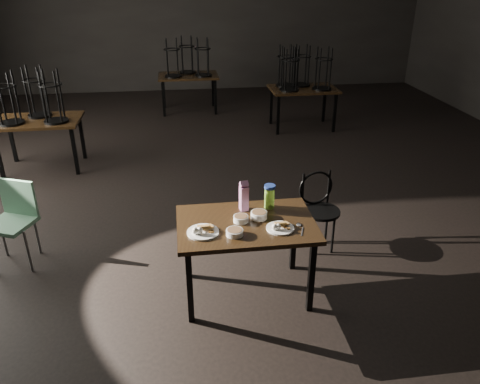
{
  "coord_description": "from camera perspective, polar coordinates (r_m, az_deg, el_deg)",
  "views": [
    {
      "loc": [
        -0.91,
        -5.51,
        2.76
      ],
      "look_at": [
        -0.37,
        -1.62,
        0.85
      ],
      "focal_mm": 35.0,
      "sensor_mm": 36.0,
      "label": 1
    }
  ],
  "objects": [
    {
      "name": "bg_table_right",
      "position": [
        8.74,
        7.55,
        12.79
      ],
      "size": [
        1.2,
        0.8,
        1.48
      ],
      "color": "black",
      "rests_on": "ground"
    },
    {
      "name": "spoon",
      "position": [
        4.04,
        7.24,
        -4.08
      ],
      "size": [
        0.06,
        0.22,
        0.01
      ],
      "color": "silver",
      "rests_on": "main_table"
    },
    {
      "name": "bg_table_far",
      "position": [
        9.81,
        -6.35,
        14.16
      ],
      "size": [
        1.2,
        0.8,
        1.48
      ],
      "color": "black",
      "rests_on": "ground"
    },
    {
      "name": "juice_carton",
      "position": [
        4.21,
        0.48,
        -0.55
      ],
      "size": [
        0.08,
        0.08,
        0.29
      ],
      "color": "#8E196C",
      "rests_on": "main_table"
    },
    {
      "name": "main_table",
      "position": [
        4.1,
        0.76,
        -4.67
      ],
      "size": [
        1.2,
        0.8,
        0.75
      ],
      "color": "black",
      "rests_on": "ground"
    },
    {
      "name": "bg_table_left",
      "position": [
        7.4,
        -23.55,
        8.27
      ],
      "size": [
        1.2,
        0.8,
        1.48
      ],
      "color": "black",
      "rests_on": "ground"
    },
    {
      "name": "water_bottle",
      "position": [
        4.26,
        3.62,
        -0.51
      ],
      "size": [
        0.13,
        0.13,
        0.22
      ],
      "color": "#92D63F",
      "rests_on": "main_table"
    },
    {
      "name": "school_chair",
      "position": [
        5.16,
        -25.86,
        -2.62
      ],
      "size": [
        0.52,
        0.52,
        0.86
      ],
      "rotation": [
        0.0,
        0.0,
        -0.4
      ],
      "color": "#669F7A",
      "rests_on": "ground"
    },
    {
      "name": "bowl_big",
      "position": [
        3.87,
        -0.66,
        -4.92
      ],
      "size": [
        0.14,
        0.14,
        0.05
      ],
      "color": "white",
      "rests_on": "main_table"
    },
    {
      "name": "bowl_near",
      "position": [
        4.06,
        0.1,
        -3.26
      ],
      "size": [
        0.13,
        0.13,
        0.05
      ],
      "color": "white",
      "rests_on": "main_table"
    },
    {
      "name": "plate_left",
      "position": [
        3.91,
        -4.58,
        -4.72
      ],
      "size": [
        0.27,
        0.27,
        0.09
      ],
      "color": "white",
      "rests_on": "main_table"
    },
    {
      "name": "bowl_far",
      "position": [
        4.12,
        2.33,
        -2.78
      ],
      "size": [
        0.15,
        0.15,
        0.06
      ],
      "color": "white",
      "rests_on": "main_table"
    },
    {
      "name": "bentwood_chair",
      "position": [
        4.98,
        9.59,
        -1.51
      ],
      "size": [
        0.41,
        0.4,
        0.83
      ],
      "rotation": [
        0.0,
        0.0,
        0.15
      ],
      "color": "black",
      "rests_on": "ground"
    },
    {
      "name": "plate_right",
      "position": [
        3.97,
        4.9,
        -4.26
      ],
      "size": [
        0.24,
        0.24,
        0.08
      ],
      "color": "white",
      "rests_on": "main_table"
    },
    {
      "name": "room",
      "position": [
        5.59,
        0.98,
        21.53
      ],
      "size": [
        12.0,
        12.04,
        3.22
      ],
      "color": "black",
      "rests_on": "ground"
    }
  ]
}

